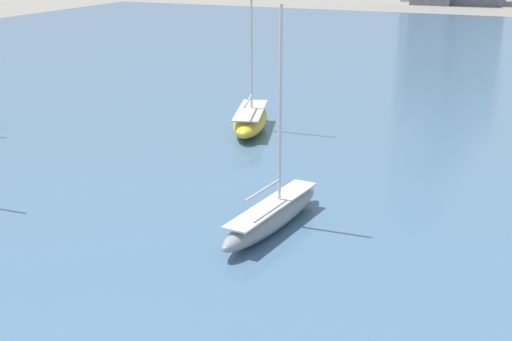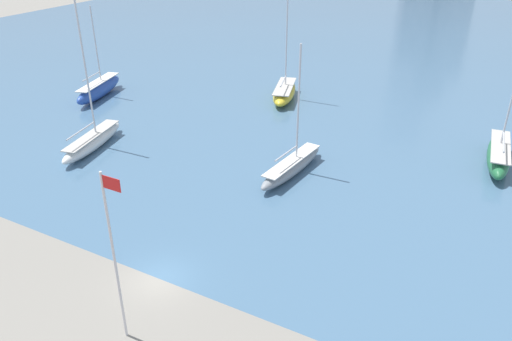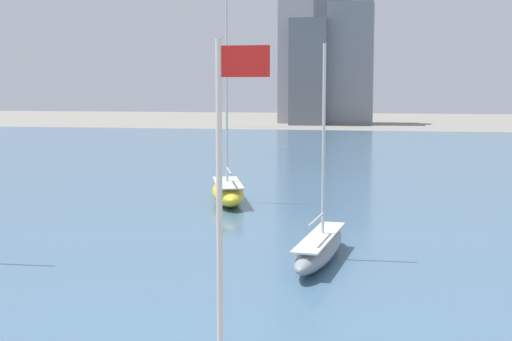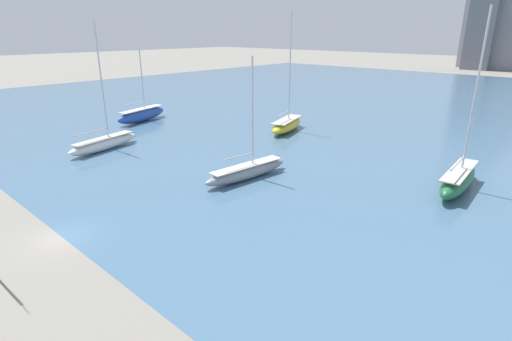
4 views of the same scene
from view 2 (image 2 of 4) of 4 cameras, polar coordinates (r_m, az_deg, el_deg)
ground_plane at (r=34.41m, az=-10.94°, el=-12.08°), size 500.00×500.00×0.00m
harbor_water at (r=94.13m, az=17.06°, el=13.01°), size 180.00×140.00×0.00m
flag_pole at (r=27.36m, az=-15.87°, el=-9.15°), size 1.24×0.14×10.62m
sailboat_gray at (r=46.04m, az=4.14°, el=0.54°), size 2.62×10.34×11.92m
sailboat_white at (r=53.57m, az=-18.18°, el=3.28°), size 4.10×10.44×15.12m
sailboat_yellow at (r=65.12m, az=3.27°, el=8.97°), size 5.26×9.72×16.74m
sailboat_blue at (r=68.95m, az=-17.50°, el=8.89°), size 4.66×10.65×11.45m
sailboat_green at (r=52.79m, az=26.00°, el=1.67°), size 2.90×10.17×16.11m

